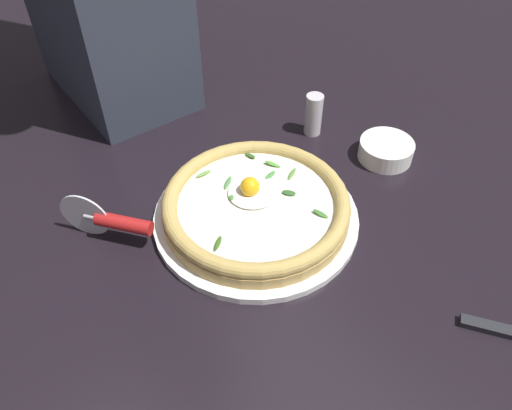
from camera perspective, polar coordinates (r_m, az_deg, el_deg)
name	(u,v)px	position (r m, az deg, el deg)	size (l,w,h in m)	color
ground_plane	(278,219)	(0.80, 2.53, -1.64)	(2.40, 2.40, 0.03)	black
pizza_plate	(256,217)	(0.78, 0.00, -1.35)	(0.32, 0.32, 0.01)	white
pizza	(256,205)	(0.76, -0.01, -0.01)	(0.29, 0.29, 0.05)	tan
side_bowl	(386,150)	(0.91, 14.66, 6.10)	(0.10, 0.10, 0.03)	white
pizza_cutter	(111,221)	(0.76, -16.26, -1.74)	(0.10, 0.12, 0.08)	silver
pepper_shaker	(313,115)	(0.94, 6.61, 10.25)	(0.03, 0.03, 0.08)	silver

